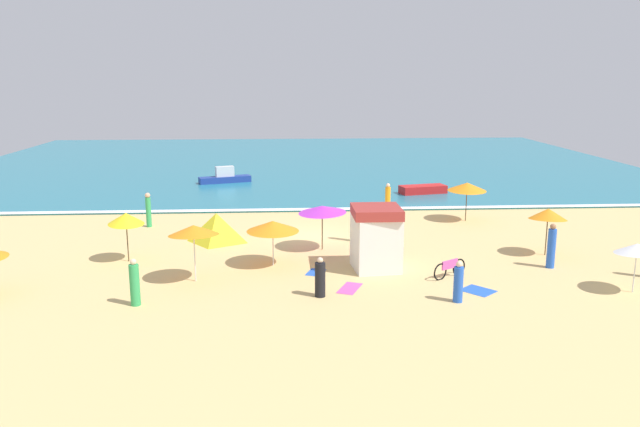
{
  "coord_description": "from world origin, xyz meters",
  "views": [
    {
      "loc": [
        -1.68,
        -30.98,
        8.04
      ],
      "look_at": [
        0.36,
        1.87,
        0.8
      ],
      "focal_mm": 35.24,
      "sensor_mm": 36.0,
      "label": 1
    }
  ],
  "objects": [
    {
      "name": "beach_umbrella_6",
      "position": [
        11.58,
        -9.13,
        1.73
      ],
      "size": [
        2.3,
        2.3,
        1.97
      ],
      "color": "silver",
      "rests_on": "ground_plane"
    },
    {
      "name": "beach_tent",
      "position": [
        -4.9,
        -0.74,
        0.73
      ],
      "size": [
        2.59,
        2.37,
        1.47
      ],
      "color": "yellow",
      "rests_on": "ground_plane"
    },
    {
      "name": "beach_towel_1",
      "position": [
        5.76,
        -8.61,
        0.01
      ],
      "size": [
        1.49,
        1.51,
        0.01
      ],
      "color": "blue",
      "rests_on": "ground_plane"
    },
    {
      "name": "beach_umbrella_1",
      "position": [
        10.34,
        -3.97,
        1.92
      ],
      "size": [
        2.26,
        2.27,
        2.25
      ],
      "color": "#4C3823",
      "rests_on": "ground_plane"
    },
    {
      "name": "beachgoer_2",
      "position": [
        -0.3,
        -8.86,
        0.69
      ],
      "size": [
        0.44,
        0.44,
        1.52
      ],
      "color": "black",
      "rests_on": "ground_plane"
    },
    {
      "name": "beachgoer_6",
      "position": [
        1.88,
        -0.93,
        0.86
      ],
      "size": [
        0.44,
        0.44,
        1.82
      ],
      "color": "green",
      "rests_on": "ground_plane"
    },
    {
      "name": "beachgoer_0",
      "position": [
        -6.95,
        -9.35,
        0.81
      ],
      "size": [
        0.49,
        0.49,
        1.73
      ],
      "color": "green",
      "rests_on": "ground_plane"
    },
    {
      "name": "ocean_water",
      "position": [
        0.0,
        28.0,
        0.05
      ],
      "size": [
        60.0,
        44.0,
        0.1
      ],
      "primitive_type": "cube",
      "color": "teal",
      "rests_on": "ground_plane"
    },
    {
      "name": "beachgoer_1",
      "position": [
        9.76,
        -5.88,
        0.91
      ],
      "size": [
        0.37,
        0.37,
        1.93
      ],
      "color": "blue",
      "rests_on": "ground_plane"
    },
    {
      "name": "wave_breaker_foam",
      "position": [
        0.0,
        6.3,
        0.1
      ],
      "size": [
        57.0,
        0.7,
        0.01
      ],
      "primitive_type": "cube",
      "color": "white",
      "rests_on": "ocean_water"
    },
    {
      "name": "beach_umbrella_3",
      "position": [
        8.7,
        3.08,
        1.96
      ],
      "size": [
        2.29,
        2.3,
        2.23
      ],
      "color": "#4C3823",
      "rests_on": "ground_plane"
    },
    {
      "name": "beach_towel_2",
      "position": [
        -0.31,
        -5.95,
        0.01
      ],
      "size": [
        0.95,
        1.17,
        0.01
      ],
      "color": "blue",
      "rests_on": "ground_plane"
    },
    {
      "name": "beachgoer_5",
      "position": [
        4.65,
        -9.74,
        0.72
      ],
      "size": [
        0.36,
        0.36,
        1.54
      ],
      "color": "blue",
      "rests_on": "ground_plane"
    },
    {
      "name": "beach_umbrella_2",
      "position": [
        -2.08,
        -4.82,
        1.75
      ],
      "size": [
        2.59,
        2.6,
        2.0
      ],
      "color": "silver",
      "rests_on": "ground_plane"
    },
    {
      "name": "small_boat_0",
      "position": [
        -5.98,
        16.48,
        0.49
      ],
      "size": [
        3.99,
        2.08,
        1.23
      ],
      "color": "navy",
      "rests_on": "ocean_water"
    },
    {
      "name": "beach_umbrella_5",
      "position": [
        -8.5,
        -3.8,
        1.94
      ],
      "size": [
        2.14,
        2.15,
        2.25
      ],
      "color": "#4C3823",
      "rests_on": "ground_plane"
    },
    {
      "name": "beachgoer_7",
      "position": [
        -8.9,
        2.72,
        0.94
      ],
      "size": [
        0.39,
        0.39,
        1.88
      ],
      "color": "green",
      "rests_on": "ground_plane"
    },
    {
      "name": "parked_bicycle",
      "position": [
        5.11,
        -6.92,
        0.38
      ],
      "size": [
        1.57,
        1.03,
        0.76
      ],
      "color": "black",
      "rests_on": "ground_plane"
    },
    {
      "name": "beach_umbrella_0",
      "position": [
        -5.17,
        -6.76,
        2.1
      ],
      "size": [
        2.44,
        2.45,
        2.38
      ],
      "color": "silver",
      "rests_on": "ground_plane"
    },
    {
      "name": "small_boat_1",
      "position": [
        8.05,
        11.15,
        0.37
      ],
      "size": [
        3.36,
        1.87,
        0.54
      ],
      "color": "red",
      "rests_on": "ocean_water"
    },
    {
      "name": "ground_plane",
      "position": [
        0.0,
        0.0,
        0.0
      ],
      "size": [
        60.0,
        60.0,
        0.0
      ],
      "primitive_type": "plane",
      "color": "#D8B775"
    },
    {
      "name": "beach_towel_0",
      "position": [
        0.9,
        -8.04,
        0.01
      ],
      "size": [
        1.17,
        1.57,
        0.01
      ],
      "color": "#D84CA5",
      "rests_on": "ground_plane"
    },
    {
      "name": "beachgoer_3",
      "position": [
        4.54,
        4.91,
        0.9
      ],
      "size": [
        0.43,
        0.43,
        1.88
      ],
      "color": "orange",
      "rests_on": "ground_plane"
    },
    {
      "name": "lifeguard_cabana",
      "position": [
        2.26,
        -5.59,
        1.37
      ],
      "size": [
        2.02,
        2.12,
        2.69
      ],
      "color": "white",
      "rests_on": "ground_plane"
    },
    {
      "name": "beach_umbrella_7",
      "position": [
        0.2,
        -2.39,
        1.94
      ],
      "size": [
        3.15,
        3.15,
        2.16
      ],
      "color": "#4C3823",
      "rests_on": "ground_plane"
    }
  ]
}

